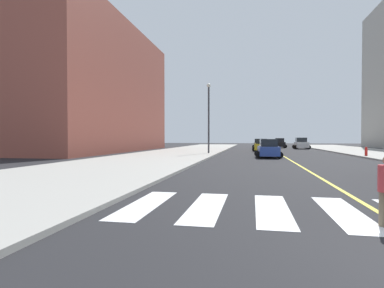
# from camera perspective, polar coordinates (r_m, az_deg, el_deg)

# --- Properties ---
(sidewalk_kerb_west) EXTENTS (10.00, 120.00, 0.15)m
(sidewalk_kerb_west) POSITION_cam_1_polar(r_m,az_deg,el_deg) (26.29, -8.97, -2.95)
(sidewalk_kerb_west) COLOR #9E9B93
(sidewalk_kerb_west) RESTS_ON ground
(crosswalk_paint) EXTENTS (13.50, 4.00, 0.01)m
(crosswalk_paint) POSITION_cam_1_polar(r_m,az_deg,el_deg) (9.43, 31.43, -10.90)
(crosswalk_paint) COLOR silver
(crosswalk_paint) RESTS_ON ground
(lane_divider_paint) EXTENTS (0.16, 80.00, 0.01)m
(lane_divider_paint) POSITION_cam_1_polar(r_m,az_deg,el_deg) (44.80, 15.15, -1.37)
(lane_divider_paint) COLOR yellow
(lane_divider_paint) RESTS_ON ground
(low_rise_brick_west) EXTENTS (16.00, 32.00, 17.99)m
(low_rise_brick_west) POSITION_cam_1_polar(r_m,az_deg,el_deg) (49.00, -19.57, 9.35)
(low_rise_brick_west) COLOR brown
(low_rise_brick_west) RESTS_ON ground
(car_blue_second) EXTENTS (2.65, 4.15, 1.82)m
(car_blue_second) POSITION_cam_1_polar(r_m,az_deg,el_deg) (31.19, 13.80, -0.89)
(car_blue_second) COLOR #2D479E
(car_blue_second) RESTS_ON ground
(car_gray_third) EXTENTS (2.45, 3.91, 1.74)m
(car_gray_third) POSITION_cam_1_polar(r_m,az_deg,el_deg) (59.19, 12.14, 0.03)
(car_gray_third) COLOR slate
(car_gray_third) RESTS_ON ground
(car_white_fourth) EXTENTS (2.78, 4.44, 1.98)m
(car_white_fourth) POSITION_cam_1_polar(r_m,az_deg,el_deg) (57.53, 19.38, 0.07)
(car_white_fourth) COLOR silver
(car_white_fourth) RESTS_ON ground
(car_yellow_fifth) EXTENTS (2.63, 4.12, 1.81)m
(car_yellow_fifth) POSITION_cam_1_polar(r_m,az_deg,el_deg) (45.60, 12.59, -0.26)
(car_yellow_fifth) COLOR gold
(car_yellow_fifth) RESTS_ON ground
(car_black_sixth) EXTENTS (2.64, 4.21, 1.87)m
(car_black_sixth) POSITION_cam_1_polar(r_m,az_deg,el_deg) (62.60, 15.75, 0.13)
(car_black_sixth) COLOR black
(car_black_sixth) RESTS_ON ground
(fire_hydrant) EXTENTS (0.26, 0.26, 0.89)m
(fire_hydrant) POSITION_cam_1_polar(r_m,az_deg,el_deg) (35.63, 29.29, -1.20)
(fire_hydrant) COLOR red
(fire_hydrant) RESTS_ON sidewalk_kerb_east
(street_lamp) EXTENTS (0.44, 0.44, 8.15)m
(street_lamp) POSITION_cam_1_polar(r_m,az_deg,el_deg) (36.63, 3.08, 5.79)
(street_lamp) COLOR #38383D
(street_lamp) RESTS_ON sidewalk_kerb_west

